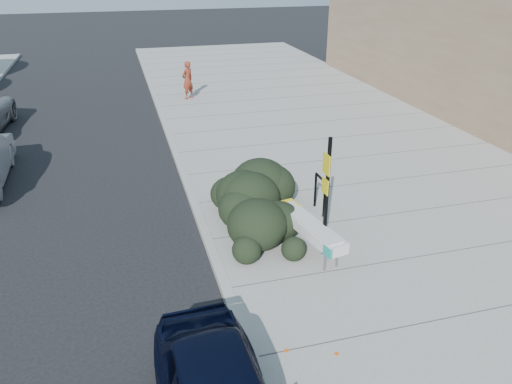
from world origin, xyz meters
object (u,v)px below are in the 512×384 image
bench (309,227)px  sign_post (326,191)px  pedestrian (188,80)px  bike_rack (320,191)px

bench → sign_post: sign_post is taller
bench → pedestrian: (-0.63, 14.05, 0.29)m
sign_post → pedestrian: (-0.87, 14.34, -0.70)m
bike_rack → pedestrian: 12.49m
bench → bike_rack: 1.92m
bike_rack → sign_post: bearing=-110.0°
bench → bike_rack: bike_rack is taller
bike_rack → bench: bearing=-119.8°
bike_rack → pedestrian: size_ratio=0.57×
bench → sign_post: 1.06m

